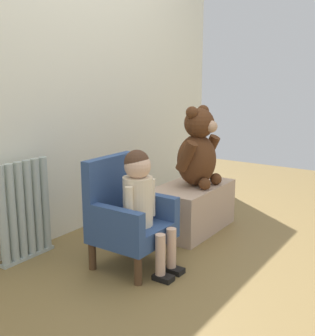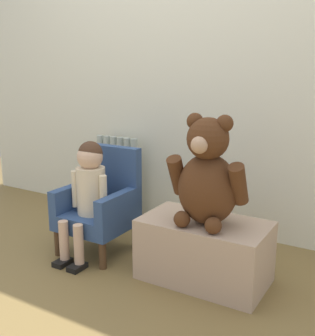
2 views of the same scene
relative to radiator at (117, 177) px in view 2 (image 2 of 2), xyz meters
name	(u,v)px [view 2 (image 2 of 2)]	position (x,y,z in m)	size (l,w,h in m)	color
ground_plane	(69,292)	(0.46, -1.05, -0.30)	(6.00, 6.00, 0.00)	brown
back_wall	(181,53)	(0.46, 0.13, 0.90)	(3.80, 0.05, 2.40)	silver
radiator	(117,177)	(0.00, 0.00, 0.00)	(0.37, 0.05, 0.60)	#A5B2A9
child_armchair	(101,204)	(0.28, -0.55, 0.00)	(0.40, 0.39, 0.64)	navy
child_figure	(89,184)	(0.28, -0.66, 0.15)	(0.25, 0.35, 0.69)	beige
low_bench	(204,251)	(0.99, -0.58, -0.13)	(0.66, 0.37, 0.33)	tan
large_teddy_bear	(207,177)	(1.01, -0.61, 0.28)	(0.41, 0.29, 0.56)	#4D2B16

